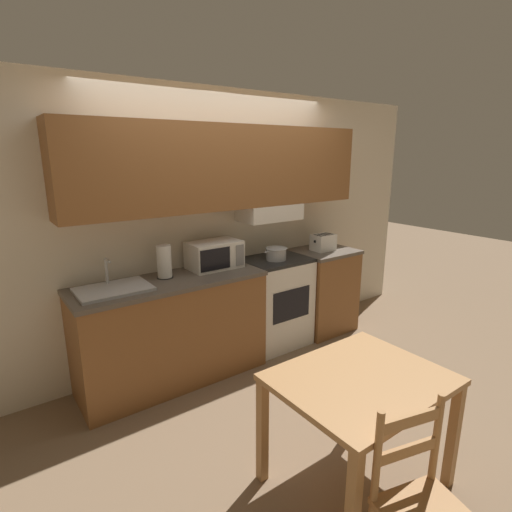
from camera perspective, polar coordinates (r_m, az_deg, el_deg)
The scene contains 12 objects.
ground_plane at distance 4.32m, azimuth -4.82°, elevation -12.64°, with size 16.00×16.00×0.00m, color #7F664C.
wall_back at distance 3.81m, azimuth -4.60°, elevation 8.32°, with size 5.35×0.38×2.55m.
lower_counter_main at distance 3.61m, azimuth -11.81°, elevation -10.36°, with size 1.64×0.58×0.93m.
lower_counter_right_stub at distance 4.59m, azimuth 9.38°, elevation -4.75°, with size 0.66×0.58×0.93m.
stove_range at distance 4.18m, azimuth 2.69°, elevation -6.54°, with size 0.66×0.53×0.93m.
cooking_pot at distance 3.98m, azimuth 2.89°, elevation 0.38°, with size 0.29×0.21×0.12m.
microwave at distance 3.70m, azimuth -5.98°, elevation 0.19°, with size 0.48×0.31×0.25m.
toaster at distance 4.42m, azimuth 9.57°, elevation 1.95°, with size 0.25×0.18×0.18m.
sink_basin at distance 3.29m, azimuth -19.71°, elevation -4.42°, with size 0.55×0.39×0.23m.
paper_towel_roll at distance 3.48m, azimuth -12.98°, elevation -0.80°, with size 0.14×0.14×0.28m.
dining_table at distance 2.52m, azimuth 14.63°, elevation -18.38°, with size 0.97×0.78×0.72m.
chair_left_of_table at distance 2.24m, azimuth 22.86°, elevation -30.46°, with size 0.46×0.46×0.88m.
Camera 1 is at (-1.96, -3.30, 1.97)m, focal length 28.00 mm.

